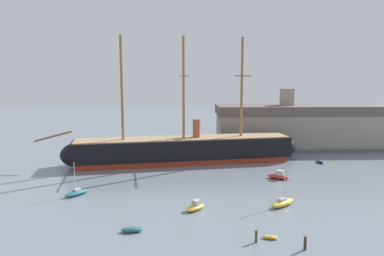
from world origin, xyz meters
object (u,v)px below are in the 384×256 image
object	(u,v)px
dinghy_foreground_right	(270,237)
dinghy_far_right	(320,162)
sailboat_mid_right	(283,202)
mooring_piling_left_pair	(256,236)
dinghy_foreground_left	(132,229)
sailboat_mid_left	(76,193)
motorboat_alongside_stern	(279,176)
tall_ship	(184,150)
dockside_warehouse_right	(310,127)
dinghy_far_left	(81,157)
motorboat_near_centre	(196,207)
sailboat_distant_centre	(196,151)
mooring_piling_nearest	(305,243)

from	to	relation	value
dinghy_foreground_right	dinghy_far_right	distance (m)	45.28
sailboat_mid_right	mooring_piling_left_pair	bearing A→B (deg)	-118.29
dinghy_foreground_left	sailboat_mid_left	bearing A→B (deg)	127.12
motorboat_alongside_stern	dinghy_far_right	bearing A→B (deg)	44.61
tall_ship	dockside_warehouse_right	world-z (taller)	tall_ship
sailboat_mid_right	dinghy_far_left	world-z (taller)	sailboat_mid_right
tall_ship	dinghy_foreground_right	bearing A→B (deg)	-75.47
dinghy_foreground_right	motorboat_near_centre	size ratio (longest dim) A/B	0.56
sailboat_mid_right	mooring_piling_left_pair	world-z (taller)	sailboat_mid_right
motorboat_near_centre	sailboat_mid_right	size ratio (longest dim) A/B	0.55
dinghy_far_right	tall_ship	bearing A→B (deg)	177.90
sailboat_distant_centre	mooring_piling_nearest	distance (m)	55.79
motorboat_alongside_stern	dockside_warehouse_right	xyz separation A→B (m)	(17.02, 31.21, 5.43)
tall_ship	dinghy_far_right	bearing A→B (deg)	-2.10
motorboat_near_centre	sailboat_mid_right	bearing A→B (deg)	5.70
dinghy_foreground_left	mooring_piling_left_pair	bearing A→B (deg)	-12.63
tall_ship	dinghy_foreground_right	size ratio (longest dim) A/B	28.92
dinghy_far_right	sailboat_mid_right	bearing A→B (deg)	-120.45
mooring_piling_nearest	mooring_piling_left_pair	world-z (taller)	mooring_piling_nearest
dinghy_foreground_right	dockside_warehouse_right	xyz separation A→B (m)	(25.23, 58.10, 5.82)
motorboat_alongside_stern	mooring_piling_left_pair	world-z (taller)	motorboat_alongside_stern
dinghy_far_left	sailboat_mid_left	bearing A→B (deg)	-76.38
dinghy_far_left	dinghy_far_right	distance (m)	58.32
mooring_piling_left_pair	sailboat_mid_right	bearing A→B (deg)	61.71
dinghy_foreground_left	sailboat_mid_left	xyz separation A→B (m)	(-11.54, 15.25, 0.15)
motorboat_near_centre	mooring_piling_nearest	xyz separation A→B (m)	(12.52, -13.41, 0.29)
sailboat_mid_left	motorboat_alongside_stern	world-z (taller)	sailboat_mid_left
sailboat_mid_left	mooring_piling_nearest	xyz separation A→B (m)	(32.80, -20.94, 0.34)
dinghy_foreground_right	mooring_piling_nearest	bearing A→B (deg)	-42.03
sailboat_distant_centre	dinghy_far_right	bearing A→B (deg)	-22.28
dinghy_foreground_left	mooring_piling_nearest	xyz separation A→B (m)	(21.26, -5.69, 0.49)
dinghy_foreground_left	sailboat_distant_centre	bearing A→B (deg)	77.86
dinghy_foreground_right	dinghy_far_left	distance (m)	59.59
mooring_piling_nearest	mooring_piling_left_pair	bearing A→B (deg)	158.46
sailboat_mid_right	sailboat_distant_centre	bearing A→B (deg)	106.85
dinghy_foreground_right	dinghy_far_right	xyz separation A→B (m)	(21.41, 39.91, 0.10)
sailboat_distant_centre	sailboat_mid_right	bearing A→B (deg)	-73.15
tall_ship	dinghy_foreground_left	bearing A→B (deg)	-100.56
tall_ship	dockside_warehouse_right	xyz separation A→B (m)	(35.88, 17.02, 2.86)
sailboat_mid_right	dinghy_far_right	bearing A→B (deg)	59.55
dinghy_foreground_left	motorboat_alongside_stern	xyz separation A→B (m)	(26.03, 24.29, 0.28)
dinghy_foreground_left	mooring_piling_left_pair	world-z (taller)	mooring_piling_left_pair
mooring_piling_nearest	sailboat_mid_right	bearing A→B (deg)	84.61
dinghy_foreground_left	mooring_piling_left_pair	size ratio (longest dim) A/B	1.90
dockside_warehouse_right	sailboat_mid_right	bearing A→B (deg)	-113.74
dinghy_foreground_left	sailboat_distant_centre	xyz separation A→B (m)	(10.55, 49.06, 0.17)
dinghy_foreground_right	dinghy_far_left	xyz separation A→B (m)	(-36.46, 47.13, 0.04)
dinghy_foreground_right	mooring_piling_left_pair	distance (m)	2.27
motorboat_alongside_stern	motorboat_near_centre	bearing A→B (deg)	-136.23
dinghy_far_left	sailboat_distant_centre	xyz separation A→B (m)	(29.19, 4.53, 0.24)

